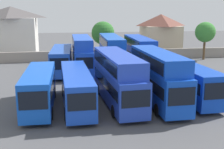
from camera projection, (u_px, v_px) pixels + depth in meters
ground at (96, 68)px, 45.81m from camera, size 140.00×140.00×0.00m
depot_boundary_wall at (92, 56)px, 51.99m from camera, size 56.00×0.50×1.80m
bus_1 at (39, 87)px, 26.86m from camera, size 2.64×10.13×3.46m
bus_2 at (76, 86)px, 27.52m from camera, size 2.75×11.60×3.32m
bus_3 at (118, 76)px, 28.05m from camera, size 3.28×11.72×4.83m
bus_4 at (158, 75)px, 28.22m from camera, size 2.77×11.25×4.98m
bus_5 at (189, 80)px, 29.51m from camera, size 2.86×10.49×3.48m
bus_6 at (62, 59)px, 41.62m from camera, size 3.11×10.98×3.53m
bus_7 at (82, 53)px, 41.91m from camera, size 2.58×10.64×5.06m
bus_8 at (111, 52)px, 42.03m from camera, size 2.79×11.91×5.16m
bus_9 at (139, 52)px, 43.36m from camera, size 2.80×11.81×4.86m
house_terrace_left at (12, 31)px, 56.45m from camera, size 9.59×7.55×9.36m
house_terrace_centre at (161, 33)px, 60.78m from camera, size 7.48×7.24×7.85m
tree_left_of_lot at (103, 33)px, 53.96m from camera, size 4.19×4.19×6.70m
tree_behind_wall at (205, 32)px, 52.34m from camera, size 3.56×3.56×6.68m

